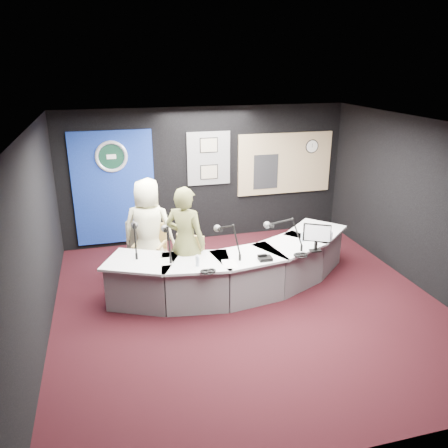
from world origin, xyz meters
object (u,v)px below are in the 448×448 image
object	(u,v)px
broadcast_desk	(236,269)
armchair_right	(186,267)
person_woman	(185,242)
armchair_left	(150,253)
person_man	(148,229)

from	to	relation	value
broadcast_desk	armchair_right	bearing A→B (deg)	175.74
armchair_right	broadcast_desk	bearing A→B (deg)	26.74
armchair_right	person_woman	distance (m)	0.45
person_woman	armchair_left	bearing A→B (deg)	-21.32
armchair_left	person_man	xyz separation A→B (m)	(0.00, 0.00, 0.44)
broadcast_desk	armchair_right	size ratio (longest dim) A/B	4.77
armchair_right	person_man	distance (m)	1.02
broadcast_desk	armchair_right	world-z (taller)	armchair_right
person_man	person_woman	world-z (taller)	person_woman
armchair_right	person_woman	xyz separation A→B (m)	(0.00, 0.00, 0.45)
armchair_right	person_man	world-z (taller)	person_man
broadcast_desk	armchair_left	xyz separation A→B (m)	(-1.35, 0.84, 0.09)
broadcast_desk	person_man	xyz separation A→B (m)	(-1.35, 0.84, 0.53)
person_man	person_woman	distance (m)	0.93
broadcast_desk	person_woman	world-z (taller)	person_woman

